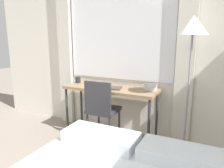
% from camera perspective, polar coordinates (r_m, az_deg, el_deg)
% --- Properties ---
extents(wall_back_with_window, '(5.51, 0.13, 2.70)m').
position_cam_1_polar(wall_back_with_window, '(3.23, 7.13, 9.81)').
color(wall_back_with_window, silver).
rests_on(wall_back_with_window, ground_plane).
extents(desk, '(1.37, 0.47, 0.77)m').
position_cam_1_polar(desk, '(3.16, -0.43, -2.10)').
color(desk, '#937551').
rests_on(desk, ground_plane).
extents(desk_chair, '(0.42, 0.42, 0.91)m').
position_cam_1_polar(desk_chair, '(3.04, -2.76, -6.07)').
color(desk_chair, '#333338').
rests_on(desk_chair, ground_plane).
extents(standing_lamp, '(0.33, 0.33, 1.72)m').
position_cam_1_polar(standing_lamp, '(2.60, 20.16, 10.33)').
color(standing_lamp, '#4C4C51').
rests_on(standing_lamp, ground_plane).
extents(telephone, '(0.17, 0.16, 0.09)m').
position_cam_1_polar(telephone, '(3.03, 10.04, -0.82)').
color(telephone, silver).
rests_on(telephone, desk).
extents(book, '(0.27, 0.23, 0.02)m').
position_cam_1_polar(book, '(3.05, 0.22, -1.00)').
color(book, '#4C4238').
rests_on(book, desk).
extents(mug, '(0.08, 0.08, 0.09)m').
position_cam_1_polar(mug, '(3.48, -8.87, 1.11)').
color(mug, '#262628').
rests_on(mug, desk).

